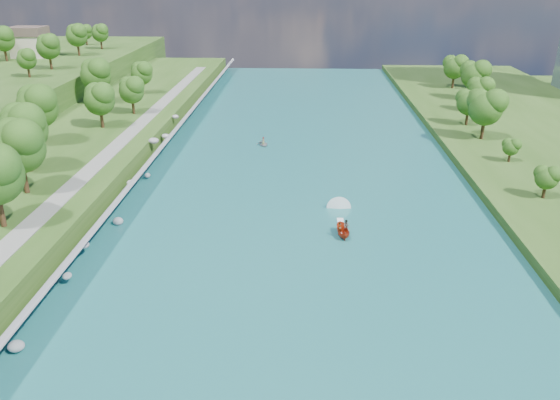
{
  "coord_description": "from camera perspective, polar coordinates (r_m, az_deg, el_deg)",
  "views": [
    {
      "loc": [
        0.53,
        -55.07,
        32.21
      ],
      "look_at": [
        -2.63,
        15.07,
        2.5
      ],
      "focal_mm": 35.0,
      "sensor_mm": 36.0,
      "label": 1
    }
  ],
  "objects": [
    {
      "name": "trees_ridge",
      "position": [
        170.05,
        -22.47,
        15.13
      ],
      "size": [
        24.37,
        63.35,
        10.96
      ],
      "color": "#245416",
      "rests_on": "ridge_west"
    },
    {
      "name": "raft",
      "position": [
        108.5,
        -1.76,
        5.93
      ],
      "size": [
        3.35,
        3.91,
        1.67
      ],
      "rotation": [
        0.0,
        0.0,
        0.36
      ],
      "color": "gray",
      "rests_on": "river_water"
    },
    {
      "name": "river_water",
      "position": [
        81.67,
        2.0,
        -0.27
      ],
      "size": [
        55.0,
        240.0,
        0.1
      ],
      "primitive_type": "cube",
      "color": "#1A5F66",
      "rests_on": "ground"
    },
    {
      "name": "riprap_bank",
      "position": [
        84.91,
        -15.71,
        1.06
      ],
      "size": [
        3.87,
        236.0,
        4.25
      ],
      "color": "slate",
      "rests_on": "ground"
    },
    {
      "name": "ridge_west",
      "position": [
        173.73,
        -26.58,
        11.41
      ],
      "size": [
        60.0,
        120.0,
        9.0
      ],
      "primitive_type": "cube",
      "color": "#2D5119",
      "rests_on": "ground"
    },
    {
      "name": "trees_east",
      "position": [
        119.87,
        22.04,
        8.89
      ],
      "size": [
        15.06,
        144.1,
        11.74
      ],
      "color": "#245416",
      "rests_on": "berm_east"
    },
    {
      "name": "motorboat",
      "position": [
        73.27,
        6.49,
        -2.66
      ],
      "size": [
        3.6,
        18.78,
        2.09
      ],
      "rotation": [
        0.0,
        0.0,
        3.28
      ],
      "color": "#B12C0E",
      "rests_on": "river_water"
    },
    {
      "name": "ground",
      "position": [
        63.8,
        1.76,
        -7.4
      ],
      "size": [
        260.0,
        260.0,
        0.0
      ],
      "primitive_type": "plane",
      "color": "#2D5119",
      "rests_on": "ground"
    },
    {
      "name": "riverside_path",
      "position": [
        86.88,
        -19.95,
        2.25
      ],
      "size": [
        3.0,
        200.0,
        0.1
      ],
      "primitive_type": "cube",
      "color": "gray",
      "rests_on": "berm_west"
    }
  ]
}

